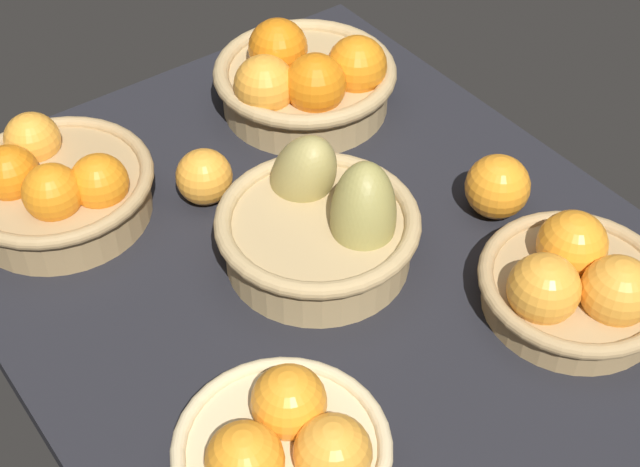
% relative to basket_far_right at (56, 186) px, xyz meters
% --- Properties ---
extents(market_tray, '(0.84, 0.72, 0.03)m').
position_rel_basket_far_right_xyz_m(market_tray, '(-0.23, -0.21, -0.06)').
color(market_tray, black).
rests_on(market_tray, ground).
extents(basket_far_right, '(0.23, 0.23, 0.11)m').
position_rel_basket_far_right_xyz_m(basket_far_right, '(0.00, 0.00, 0.00)').
color(basket_far_right, tan).
rests_on(basket_far_right, market_tray).
extents(basket_center_pears, '(0.24, 0.23, 0.15)m').
position_rel_basket_far_right_xyz_m(basket_center_pears, '(-0.24, -0.21, 0.00)').
color(basket_center_pears, tan).
rests_on(basket_center_pears, market_tray).
extents(basket_near_right, '(0.25, 0.25, 0.12)m').
position_rel_basket_far_right_xyz_m(basket_near_right, '(-0.01, -0.36, 0.01)').
color(basket_near_right, tan).
rests_on(basket_near_right, market_tray).
extents(basket_near_left, '(0.21, 0.21, 0.10)m').
position_rel_basket_far_right_xyz_m(basket_near_left, '(-0.47, -0.38, -0.00)').
color(basket_near_left, tan).
rests_on(basket_near_left, market_tray).
extents(basket_far_left, '(0.20, 0.20, 0.11)m').
position_rel_basket_far_right_xyz_m(basket_far_left, '(-0.46, -0.01, -0.00)').
color(basket_far_left, '#D3BC8C').
rests_on(basket_far_left, market_tray).
extents(loose_orange_front_gap, '(0.08, 0.08, 0.08)m').
position_rel_basket_far_right_xyz_m(loose_orange_front_gap, '(-0.31, -0.42, -0.00)').
color(loose_orange_front_gap, orange).
rests_on(loose_orange_front_gap, market_tray).
extents(loose_orange_back_gap, '(0.07, 0.07, 0.07)m').
position_rel_basket_far_right_xyz_m(loose_orange_back_gap, '(-0.08, -0.16, -0.01)').
color(loose_orange_back_gap, '#F49E33').
rests_on(loose_orange_back_gap, market_tray).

